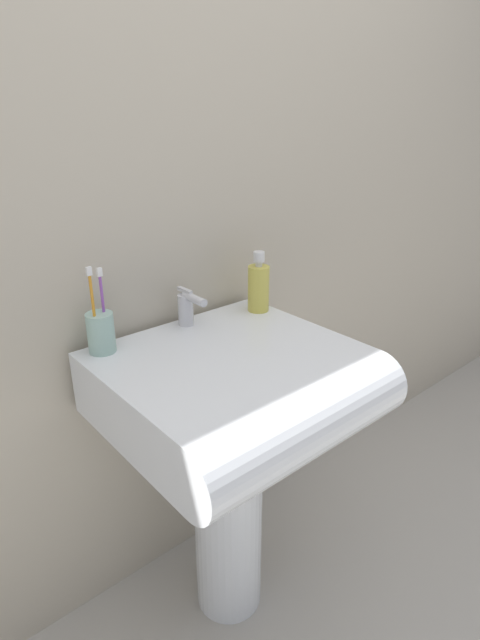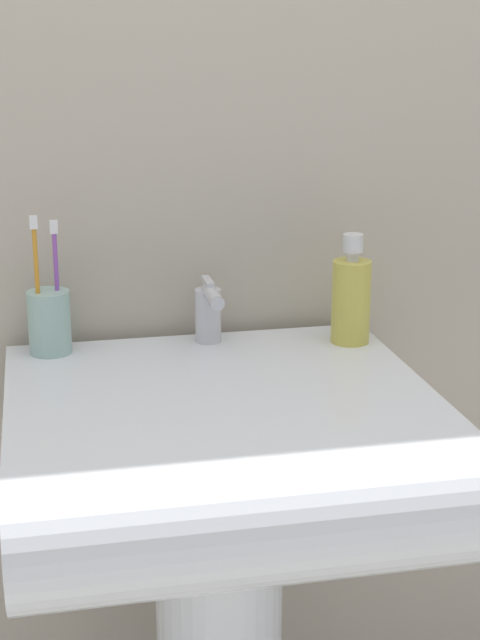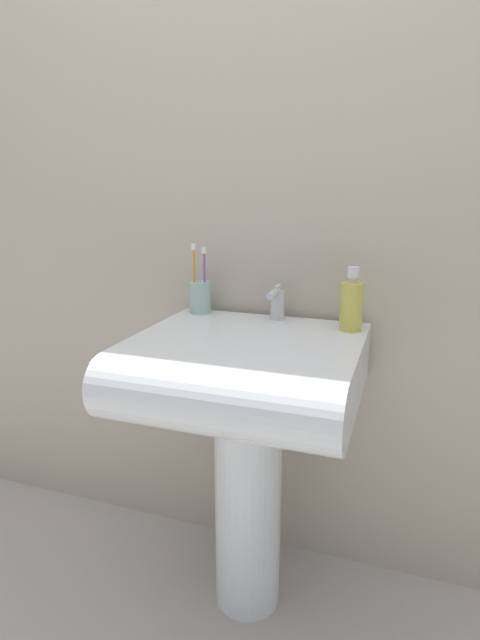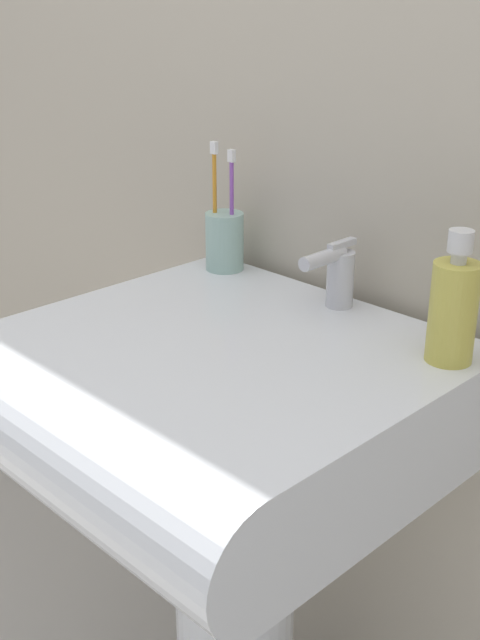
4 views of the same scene
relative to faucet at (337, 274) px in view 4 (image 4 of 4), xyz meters
name	(u,v)px [view 4 (image 4 of 4)]	position (x,y,z in m)	size (l,w,h in m)	color
wall_back	(375,55)	(-0.02, 0.09, 0.31)	(5.00, 0.05, 2.40)	#B7AD99
sink_pedestal	(235,618)	(-0.02, -0.19, -0.55)	(0.19, 0.19, 0.68)	white
sink_basin	(203,405)	(-0.02, -0.25, -0.14)	(0.59, 0.57, 0.16)	white
faucet	(337,274)	(0.00, 0.00, 0.00)	(0.04, 0.11, 0.10)	silver
toothbrush_cup	(224,239)	(-0.25, 0.00, 0.00)	(0.07, 0.07, 0.22)	#99BFB2
soap_bottle	(453,309)	(0.22, -0.04, 0.02)	(0.06, 0.06, 0.18)	gold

